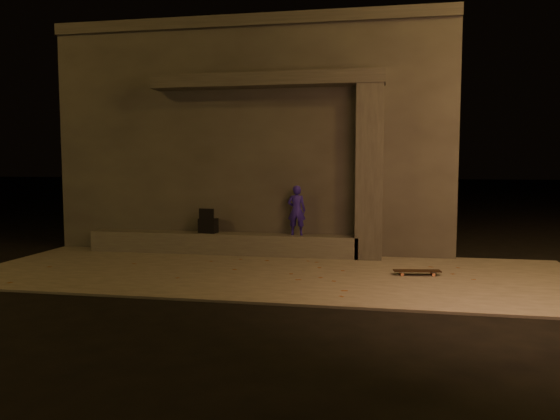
% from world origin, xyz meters
% --- Properties ---
extents(ground, '(120.00, 120.00, 0.00)m').
position_xyz_m(ground, '(0.00, 0.00, 0.00)').
color(ground, black).
rests_on(ground, ground).
extents(sidewalk, '(11.00, 4.40, 0.04)m').
position_xyz_m(sidewalk, '(0.00, 2.00, 0.02)').
color(sidewalk, '#605C54').
rests_on(sidewalk, ground).
extents(building, '(9.00, 5.10, 5.22)m').
position_xyz_m(building, '(-1.00, 6.49, 2.61)').
color(building, '#373432').
rests_on(building, ground).
extents(ledge, '(6.00, 0.55, 0.45)m').
position_xyz_m(ledge, '(-1.50, 3.75, 0.27)').
color(ledge, '#4C4A45').
rests_on(ledge, sidewalk).
extents(column, '(0.55, 0.55, 3.60)m').
position_xyz_m(column, '(1.70, 3.75, 1.84)').
color(column, '#373432').
rests_on(column, sidewalk).
extents(canopy, '(5.00, 0.70, 0.28)m').
position_xyz_m(canopy, '(-0.50, 3.80, 3.78)').
color(canopy, '#373432').
rests_on(canopy, column).
extents(skateboarder, '(0.39, 0.26, 1.07)m').
position_xyz_m(skateboarder, '(0.17, 3.75, 1.02)').
color(skateboarder, '#24158E').
rests_on(skateboarder, ledge).
extents(backpack, '(0.42, 0.30, 0.55)m').
position_xyz_m(backpack, '(-1.81, 3.75, 0.68)').
color(backpack, black).
rests_on(backpack, ledge).
extents(skateboard, '(0.85, 0.33, 0.09)m').
position_xyz_m(skateboard, '(2.61, 2.15, 0.11)').
color(skateboard, black).
rests_on(skateboard, sidewalk).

